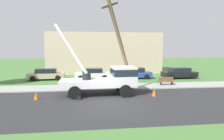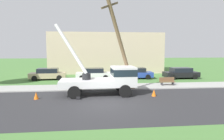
{
  "view_description": "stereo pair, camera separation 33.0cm",
  "coord_description": "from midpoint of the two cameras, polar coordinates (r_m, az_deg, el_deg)",
  "views": [
    {
      "loc": [
        -1.28,
        -13.23,
        3.78
      ],
      "look_at": [
        0.76,
        3.56,
        1.99
      ],
      "focal_mm": 31.15,
      "sensor_mm": 36.0,
      "label": 1
    },
    {
      "loc": [
        -0.95,
        -13.26,
        3.78
      ],
      "look_at": [
        0.76,
        3.56,
        1.99
      ],
      "focal_mm": 31.15,
      "sensor_mm": 36.0,
      "label": 2
    }
  ],
  "objects": [
    {
      "name": "parked_sedan_white",
      "position": [
        24.75,
        -5.0,
        -1.09
      ],
      "size": [
        4.43,
        2.07,
        1.42
      ],
      "color": "silver",
      "rests_on": "ground"
    },
    {
      "name": "ground_plane",
      "position": [
        25.55,
        -3.25,
        -2.46
      ],
      "size": [
        120.0,
        120.0,
        0.0
      ],
      "primitive_type": "plane",
      "color": "#477538"
    },
    {
      "name": "sidewalk_strip",
      "position": [
        19.49,
        -2.44,
        -4.98
      ],
      "size": [
        80.0,
        2.92,
        0.1
      ],
      "primitive_type": "cube",
      "color": "#9E9E99",
      "rests_on": "ground"
    },
    {
      "name": "traffic_cone_behind",
      "position": [
        15.95,
        -20.82,
        -7.03
      ],
      "size": [
        0.36,
        0.36,
        0.56
      ],
      "primitive_type": "cone",
      "color": "orange",
      "rests_on": "ground"
    },
    {
      "name": "leaning_utility_pole",
      "position": [
        17.09,
        3.05,
        7.88
      ],
      "size": [
        3.38,
        2.47,
        8.47
      ],
      "color": "brown",
      "rests_on": "ground"
    },
    {
      "name": "parked_sedan_tan",
      "position": [
        25.64,
        -17.94,
        -1.11
      ],
      "size": [
        4.51,
        2.2,
        1.42
      ],
      "color": "tan",
      "rests_on": "ground"
    },
    {
      "name": "parked_sedan_blue",
      "position": [
        25.49,
        7.25,
        -0.9
      ],
      "size": [
        4.47,
        2.15,
        1.42
      ],
      "color": "#263F99",
      "rests_on": "ground"
    },
    {
      "name": "park_bench",
      "position": [
        20.98,
        16.31,
        -3.29
      ],
      "size": [
        1.6,
        0.45,
        0.9
      ],
      "color": "brown",
      "rests_on": "ground"
    },
    {
      "name": "parked_sedan_black",
      "position": [
        26.87,
        19.89,
        -0.86
      ],
      "size": [
        4.45,
        2.11,
        1.42
      ],
      "color": "black",
      "rests_on": "ground"
    },
    {
      "name": "road_asphalt",
      "position": [
        13.82,
        -0.98,
        -9.81
      ],
      "size": [
        80.0,
        8.78,
        0.01
      ],
      "primitive_type": "cube",
      "color": "#2B2B2D",
      "rests_on": "ground"
    },
    {
      "name": "utility_truck",
      "position": [
        16.31,
        -0.65,
        -2.31
      ],
      "size": [
        6.81,
        3.21,
        5.98
      ],
      "color": "silver",
      "rests_on": "ground"
    },
    {
      "name": "lowrise_building_backdrop",
      "position": [
        32.6,
        -1.47,
        5.04
      ],
      "size": [
        18.0,
        6.0,
        6.4
      ],
      "primitive_type": "cube",
      "color": "#C6B293",
      "rests_on": "ground"
    },
    {
      "name": "traffic_cone_ahead",
      "position": [
        16.26,
        12.78,
        -6.53
      ],
      "size": [
        0.36,
        0.36,
        0.56
      ],
      "primitive_type": "cone",
      "color": "orange",
      "rests_on": "ground"
    }
  ]
}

